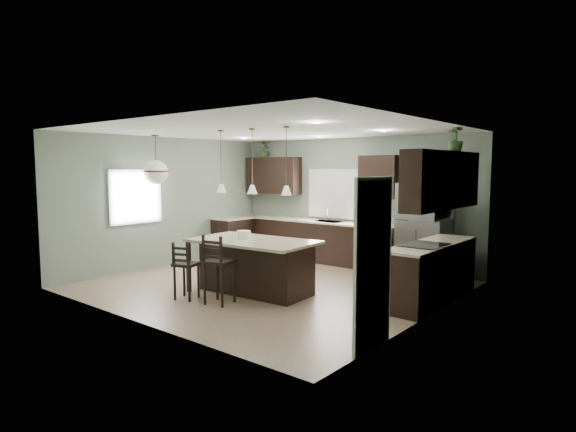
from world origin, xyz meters
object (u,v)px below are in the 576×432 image
Objects in this scene: kitchen_island at (253,267)px; plant_back_left at (265,150)px; refrigerator at (424,231)px; bar_stool_center at (219,269)px; bar_stool_left at (186,271)px; serving_dish at (244,235)px.

kitchen_island is 5.58× the size of plant_back_left.
kitchen_island is at bearing -51.06° from plant_back_left.
refrigerator is 0.87× the size of kitchen_island.
refrigerator is 4.64m from plant_back_left.
plant_back_left is (-2.58, 3.95, 2.04)m from bar_stool_center.
bar_stool_center is at bearing -114.94° from refrigerator.
bar_stool_center is at bearing -3.73° from bar_stool_left.
serving_dish reaches higher than bar_stool_left.
bar_stool_left is 5.03m from plant_back_left.
refrigerator is 4.85× the size of plant_back_left.
refrigerator reaches higher than bar_stool_center.
bar_stool_center is 5.14m from plant_back_left.
bar_stool_center is 2.91× the size of plant_back_left.
serving_dish is (-1.97, -2.97, 0.07)m from refrigerator.
bar_stool_left is at bearing -64.41° from plant_back_left.
bar_stool_center reaches higher than bar_stool_left.
plant_back_left is at bearing 97.06° from bar_stool_left.
bar_stool_left is at bearing -111.98° from serving_dish.
kitchen_island is 8.88× the size of serving_dish.
bar_stool_left is at bearing -176.68° from bar_stool_center.
plant_back_left reaches higher than bar_stool_center.
serving_dish reaches higher than kitchen_island.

